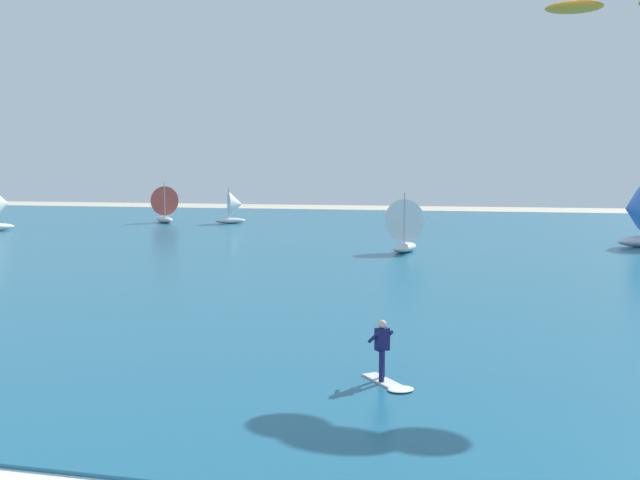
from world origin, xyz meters
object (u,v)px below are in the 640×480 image
Objects in this scene: kitesurfer at (386,361)px; sailboat_far_right at (638,214)px; sailboat_anchored_offshore at (163,204)px; sailboat_mid_left at (407,224)px; sailboat_far_left at (234,207)px.

sailboat_far_right is (12.90, 38.57, 1.81)m from kitesurfer.
sailboat_far_right is (44.94, -14.94, 0.41)m from sailboat_anchored_offshore.
sailboat_mid_left is at bearing -37.10° from sailboat_anchored_offshore.
sailboat_far_right reaches higher than sailboat_far_left.
sailboat_far_right is 17.50m from sailboat_mid_left.
sailboat_far_right reaches higher than sailboat_anchored_offshore.
kitesurfer is 59.01m from sailboat_far_left.
sailboat_mid_left is at bearing 95.74° from kitesurfer.
sailboat_anchored_offshore is at bearing 161.61° from sailboat_far_right.
sailboat_far_left reaches higher than kitesurfer.
sailboat_far_left is at bearing 114.02° from kitesurfer.
kitesurfer is 40.71m from sailboat_far_right.
sailboat_far_left is 30.45m from sailboat_mid_left.
sailboat_mid_left reaches higher than sailboat_far_left.
sailboat_anchored_offshore is 36.18m from sailboat_mid_left.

